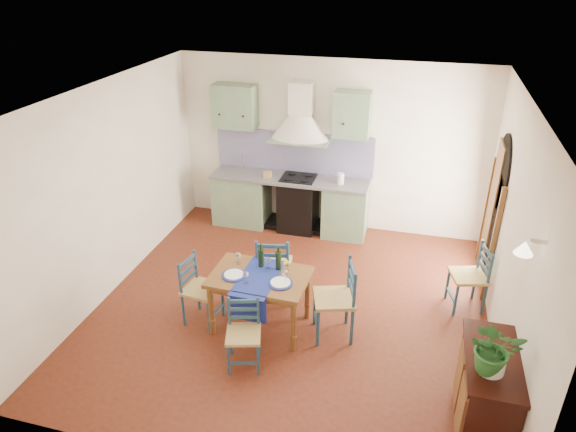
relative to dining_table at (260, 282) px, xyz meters
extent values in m
plane|color=#481A0F|center=(0.27, 0.45, -0.66)|extent=(5.00, 5.00, 0.00)
cube|color=white|center=(0.27, 2.95, 0.74)|extent=(5.00, 0.04, 2.80)
cube|color=gray|center=(-1.18, 2.64, -0.22)|extent=(0.90, 0.60, 0.88)
cube|color=gray|center=(0.62, 2.64, -0.22)|extent=(0.70, 0.60, 0.88)
cube|color=black|center=(-0.18, 2.64, -0.22)|extent=(0.60, 0.58, 0.88)
cube|color=gray|center=(-0.33, 2.64, 0.24)|extent=(2.60, 0.64, 0.04)
cube|color=silver|center=(-1.18, 2.64, 0.24)|extent=(0.45, 0.40, 0.03)
cylinder|color=silver|center=(-1.18, 2.82, 0.39)|extent=(0.02, 0.02, 0.26)
cube|color=black|center=(-0.18, 2.64, 0.27)|extent=(0.55, 0.48, 0.02)
cube|color=black|center=(-0.33, 2.69, -0.62)|extent=(2.60, 0.50, 0.08)
cube|color=#0D0B62|center=(-0.33, 2.92, 0.60)|extent=(2.65, 0.05, 0.68)
cube|color=gray|center=(-1.28, 2.77, 1.34)|extent=(0.70, 0.34, 0.70)
cube|color=gray|center=(0.62, 2.77, 1.34)|extent=(0.55, 0.34, 0.70)
cone|color=beige|center=(-0.18, 2.70, 1.09)|extent=(0.96, 0.96, 0.40)
cube|color=beige|center=(-0.18, 2.79, 1.54)|extent=(0.36, 0.30, 0.50)
cube|color=white|center=(2.77, 0.45, 0.74)|extent=(0.04, 5.00, 2.80)
cube|color=black|center=(2.76, 1.85, 0.17)|extent=(0.03, 1.00, 1.65)
cylinder|color=black|center=(2.76, 1.85, 0.99)|extent=(0.03, 1.00, 1.00)
cube|color=brown|center=(2.73, 1.31, 0.17)|extent=(0.06, 0.06, 1.65)
cube|color=brown|center=(2.73, 2.39, 0.17)|extent=(0.06, 0.06, 1.65)
cube|color=brown|center=(2.74, 2.07, 0.32)|extent=(0.04, 0.55, 1.96)
cylinder|color=silver|center=(2.71, -0.79, 1.39)|extent=(0.15, 0.04, 0.04)
cone|color=#FFEDC6|center=(2.61, -0.79, 1.32)|extent=(0.16, 0.16, 0.12)
cube|color=white|center=(-2.23, 0.45, 0.74)|extent=(0.04, 5.00, 2.80)
cube|color=white|center=(0.27, 0.45, 2.15)|extent=(5.00, 5.00, 0.01)
cube|color=brown|center=(0.00, 0.00, 0.06)|extent=(1.19, 0.81, 0.05)
cube|color=brown|center=(0.00, 0.00, -0.01)|extent=(1.07, 0.69, 0.08)
cylinder|color=brown|center=(-0.53, -0.30, -0.31)|extent=(0.07, 0.07, 0.69)
cylinder|color=brown|center=(-0.51, 0.34, -0.31)|extent=(0.07, 0.07, 0.69)
cylinder|color=brown|center=(0.50, -0.33, -0.31)|extent=(0.07, 0.07, 0.69)
cylinder|color=brown|center=(0.52, 0.31, -0.31)|extent=(0.07, 0.07, 0.69)
cube|color=navy|center=(-0.01, -0.04, 0.09)|extent=(0.47, 0.89, 0.01)
cube|color=navy|center=(-0.02, -0.39, -0.10)|extent=(0.44, 0.03, 0.38)
cylinder|color=navy|center=(-0.30, -0.08, 0.10)|extent=(0.29, 0.29, 0.01)
cylinder|color=white|center=(-0.30, -0.08, 0.11)|extent=(0.23, 0.23, 0.01)
cylinder|color=navy|center=(0.29, -0.10, 0.10)|extent=(0.29, 0.29, 0.01)
cylinder|color=white|center=(0.29, -0.10, 0.11)|extent=(0.23, 0.23, 0.01)
cylinder|color=black|center=(-0.05, 0.20, 0.24)|extent=(0.07, 0.07, 0.32)
cylinder|color=black|center=(0.18, 0.19, 0.24)|extent=(0.07, 0.07, 0.32)
cylinder|color=white|center=(0.29, 0.14, 0.14)|extent=(0.05, 0.05, 0.10)
sphere|color=yellow|center=(0.29, 0.14, 0.23)|extent=(0.10, 0.10, 0.10)
cylinder|color=navy|center=(-0.08, -0.91, -0.45)|extent=(0.03, 0.03, 0.41)
cylinder|color=navy|center=(-0.17, -0.59, -0.25)|extent=(0.03, 0.03, 0.81)
cylinder|color=navy|center=(0.23, -0.82, -0.45)|extent=(0.03, 0.03, 0.41)
cylinder|color=navy|center=(0.14, -0.50, -0.25)|extent=(0.03, 0.03, 0.81)
cube|color=tan|center=(0.03, -0.70, -0.23)|extent=(0.47, 0.47, 0.04)
cube|color=navy|center=(-0.02, -0.55, -0.12)|extent=(0.34, 0.12, 0.04)
cube|color=navy|center=(-0.02, -0.55, -0.01)|extent=(0.34, 0.12, 0.04)
cube|color=navy|center=(-0.02, -0.55, 0.10)|extent=(0.34, 0.12, 0.04)
cube|color=navy|center=(0.07, -0.86, -0.50)|extent=(0.32, 0.11, 0.02)
cylinder|color=navy|center=(0.15, 0.84, -0.41)|extent=(0.04, 0.04, 0.50)
cylinder|color=navy|center=(0.22, 0.46, -0.17)|extent=(0.04, 0.04, 0.98)
cylinder|color=navy|center=(-0.24, 0.77, -0.41)|extent=(0.04, 0.04, 0.50)
cylinder|color=navy|center=(-0.16, 0.38, -0.17)|extent=(0.04, 0.04, 0.98)
cube|color=tan|center=(-0.01, 0.61, -0.14)|extent=(0.54, 0.54, 0.04)
cube|color=navy|center=(0.03, 0.42, 0.00)|extent=(0.41, 0.10, 0.05)
cube|color=navy|center=(0.03, 0.42, 0.13)|extent=(0.41, 0.10, 0.05)
cube|color=navy|center=(0.03, 0.42, 0.26)|extent=(0.41, 0.10, 0.05)
cube|color=navy|center=(-0.04, 0.81, -0.46)|extent=(0.39, 0.11, 0.03)
cylinder|color=navy|center=(-0.58, -0.29, -0.43)|extent=(0.04, 0.04, 0.46)
cylinder|color=navy|center=(-0.93, -0.24, -0.21)|extent=(0.04, 0.04, 0.90)
cylinder|color=navy|center=(-0.53, 0.07, -0.43)|extent=(0.04, 0.04, 0.46)
cylinder|color=navy|center=(-0.89, 0.12, -0.21)|extent=(0.04, 0.04, 0.90)
cube|color=tan|center=(-0.73, -0.08, -0.18)|extent=(0.47, 0.47, 0.04)
cube|color=navy|center=(-0.91, -0.06, -0.06)|extent=(0.07, 0.38, 0.05)
cube|color=navy|center=(-0.91, -0.06, 0.06)|extent=(0.07, 0.38, 0.05)
cube|color=navy|center=(-0.91, -0.06, 0.18)|extent=(0.07, 0.38, 0.05)
cube|color=navy|center=(-0.55, -0.11, -0.48)|extent=(0.07, 0.36, 0.03)
cylinder|color=navy|center=(0.64, 0.20, -0.40)|extent=(0.04, 0.04, 0.51)
cylinder|color=navy|center=(1.03, 0.32, -0.16)|extent=(0.04, 0.04, 1.01)
cylinder|color=navy|center=(0.76, -0.18, -0.40)|extent=(0.04, 0.04, 0.51)
cylinder|color=navy|center=(1.15, -0.06, -0.16)|extent=(0.04, 0.04, 1.01)
cube|color=tan|center=(0.89, 0.07, -0.13)|extent=(0.59, 0.59, 0.04)
cube|color=navy|center=(1.09, 0.13, 0.01)|extent=(0.15, 0.41, 0.05)
cube|color=navy|center=(1.09, 0.13, 0.15)|extent=(0.15, 0.41, 0.05)
cube|color=navy|center=(1.09, 0.13, 0.28)|extent=(0.15, 0.41, 0.05)
cube|color=navy|center=(0.70, 0.01, -0.46)|extent=(0.15, 0.39, 0.03)
cylinder|color=navy|center=(2.25, 1.19, -0.43)|extent=(0.04, 0.04, 0.46)
cylinder|color=navy|center=(2.60, 1.29, -0.21)|extent=(0.04, 0.04, 0.91)
cylinder|color=navy|center=(2.35, 0.84, -0.43)|extent=(0.04, 0.04, 0.46)
cylinder|color=navy|center=(2.70, 0.94, -0.21)|extent=(0.04, 0.04, 0.91)
cube|color=tan|center=(2.47, 1.07, -0.18)|extent=(0.52, 0.52, 0.04)
cube|color=navy|center=(2.65, 1.12, -0.05)|extent=(0.13, 0.38, 0.05)
cube|color=navy|center=(2.65, 1.12, 0.07)|extent=(0.13, 0.38, 0.05)
cube|color=navy|center=(2.65, 1.12, 0.19)|extent=(0.13, 0.38, 0.05)
cube|color=navy|center=(2.30, 1.02, -0.48)|extent=(0.13, 0.36, 0.03)
cube|color=black|center=(2.54, -0.99, -0.17)|extent=(0.45, 1.00, 0.82)
cube|color=black|center=(2.54, -0.99, 0.26)|extent=(0.50, 1.05, 0.04)
cube|color=brown|center=(2.31, -1.22, -0.21)|extent=(0.02, 0.38, 0.63)
cube|color=brown|center=(2.31, -0.76, -0.21)|extent=(0.02, 0.38, 0.63)
cube|color=black|center=(2.36, -0.55, -0.62)|extent=(0.08, 0.08, 0.08)
cube|color=black|center=(2.71, -0.55, -0.62)|extent=(0.08, 0.08, 0.08)
imported|color=#255F27|center=(2.48, -1.17, 0.52)|extent=(0.49, 0.44, 0.49)
camera|label=1|loc=(1.65, -4.88, 3.50)|focal=32.00mm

